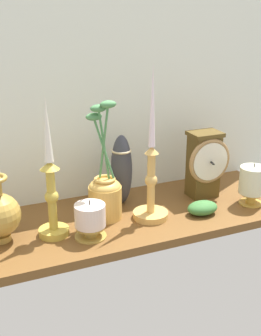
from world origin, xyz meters
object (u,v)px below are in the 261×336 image
(pillar_candle_front, at_px, (253,183))
(mantel_clock, at_px, (205,164))
(candlestick_tall_left, at_px, (51,190))
(brass_vase_jar, at_px, (105,192))
(tall_ceramic_vase, at_px, (122,169))
(candlestick_tall_center, at_px, (151,182))
(pillar_candle_near_clock, at_px, (90,219))

(pillar_candle_front, bearing_deg, mantel_clock, 135.02)
(candlestick_tall_left, height_order, pillar_candle_front, candlestick_tall_left)
(mantel_clock, height_order, pillar_candle_front, mantel_clock)
(mantel_clock, height_order, candlestick_tall_left, candlestick_tall_left)
(candlestick_tall_left, relative_size, pillar_candle_front, 2.85)
(brass_vase_jar, bearing_deg, tall_ceramic_vase, 42.46)
(candlestick_tall_center, bearing_deg, tall_ceramic_vase, 106.87)
(brass_vase_jar, bearing_deg, candlestick_tall_center, -23.45)
(candlestick_tall_center, height_order, tall_ceramic_vase, candlestick_tall_center)
(candlestick_tall_left, relative_size, pillar_candle_near_clock, 3.57)
(mantel_clock, height_order, brass_vase_jar, brass_vase_jar)
(brass_vase_jar, xyz_separation_m, tall_ceramic_vase, (0.08, 0.07, 0.03))
(candlestick_tall_center, height_order, brass_vase_jar, candlestick_tall_center)
(mantel_clock, xyz_separation_m, pillar_candle_near_clock, (-0.40, -0.11, -0.06))
(pillar_candle_front, bearing_deg, brass_vase_jar, 169.10)
(candlestick_tall_left, xyz_separation_m, candlestick_tall_center, (0.27, -0.01, -0.02))
(mantel_clock, height_order, pillar_candle_near_clock, mantel_clock)
(tall_ceramic_vase, bearing_deg, candlestick_tall_center, -73.13)
(mantel_clock, height_order, tall_ceramic_vase, tall_ceramic_vase)
(brass_vase_jar, height_order, pillar_candle_near_clock, brass_vase_jar)
(tall_ceramic_vase, bearing_deg, candlestick_tall_left, -154.24)
(pillar_candle_front, bearing_deg, candlestick_tall_center, 174.04)
(pillar_candle_near_clock, bearing_deg, mantel_clock, 14.97)
(mantel_clock, distance_m, pillar_candle_front, 0.15)
(pillar_candle_near_clock, bearing_deg, pillar_candle_front, 0.54)
(mantel_clock, distance_m, pillar_candle_near_clock, 0.42)
(candlestick_tall_left, relative_size, tall_ceramic_vase, 1.72)
(brass_vase_jar, distance_m, tall_ceramic_vase, 0.11)
(candlestick_tall_left, height_order, tall_ceramic_vase, candlestick_tall_left)
(pillar_candle_near_clock, bearing_deg, candlestick_tall_left, 150.54)
(candlestick_tall_left, distance_m, pillar_candle_front, 0.60)
(mantel_clock, xyz_separation_m, pillar_candle_front, (0.10, -0.10, -0.04))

